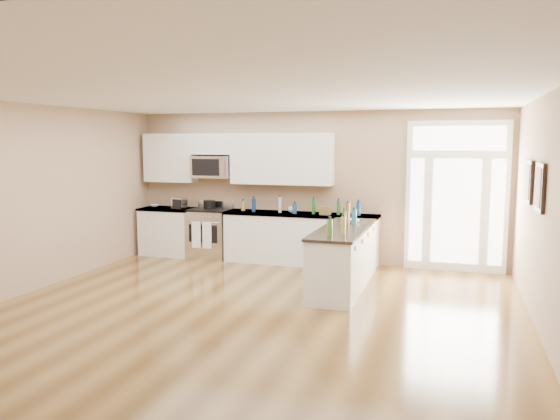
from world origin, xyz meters
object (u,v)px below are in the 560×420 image
Objects in this scene: peninsula_cabinet at (343,260)px; kitchen_range at (210,233)px; toaster_oven at (179,203)px; stockpot at (209,204)px.

kitchen_range is (-2.90, 1.45, 0.04)m from peninsula_cabinet.
peninsula_cabinet is at bearing -11.51° from toaster_oven.
stockpot is 0.61m from toaster_oven.
peninsula_cabinet is 3.24m from kitchen_range.
peninsula_cabinet is 2.15× the size of kitchen_range.
toaster_oven reaches higher than peninsula_cabinet.
kitchen_range is 0.86m from toaster_oven.
peninsula_cabinet is at bearing -27.52° from stockpot.
toaster_oven is (-3.55, 1.44, 0.61)m from peninsula_cabinet.
peninsula_cabinet is 9.12× the size of toaster_oven.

